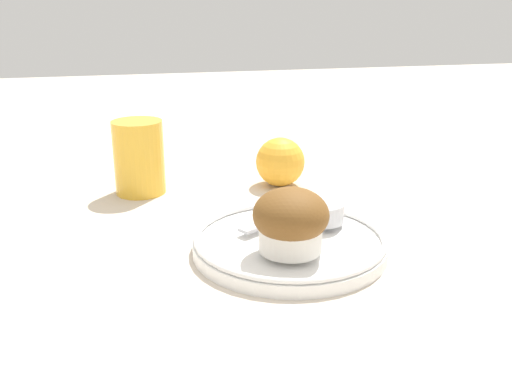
# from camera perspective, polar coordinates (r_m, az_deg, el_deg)

# --- Properties ---
(ground_plane) EXTENTS (3.00, 3.00, 0.00)m
(ground_plane) POSITION_cam_1_polar(r_m,az_deg,el_deg) (0.65, 2.86, -5.22)
(ground_plane) COLOR beige
(plate) EXTENTS (0.21, 0.21, 0.02)m
(plate) POSITION_cam_1_polar(r_m,az_deg,el_deg) (0.62, 3.08, -5.16)
(plate) COLOR white
(plate) RESTS_ON ground_plane
(muffin) EXTENTS (0.08, 0.08, 0.07)m
(muffin) POSITION_cam_1_polar(r_m,az_deg,el_deg) (0.57, 3.49, -2.89)
(muffin) COLOR silver
(muffin) RESTS_ON plate
(cream_ramekin) EXTENTS (0.05, 0.05, 0.02)m
(cream_ramekin) POSITION_cam_1_polar(r_m,az_deg,el_deg) (0.66, 6.59, -1.89)
(cream_ramekin) COLOR silver
(cream_ramekin) RESTS_ON plate
(berry_pair) EXTENTS (0.03, 0.02, 0.02)m
(berry_pair) POSITION_cam_1_polar(r_m,az_deg,el_deg) (0.66, 4.03, -2.16)
(berry_pair) COLOR maroon
(berry_pair) RESTS_ON plate
(butter_knife) EXTENTS (0.14, 0.09, 0.00)m
(butter_knife) POSITION_cam_1_polar(r_m,az_deg,el_deg) (0.67, 3.36, -2.17)
(butter_knife) COLOR #B7B7BC
(butter_knife) RESTS_ON plate
(orange_fruit) EXTENTS (0.07, 0.07, 0.07)m
(orange_fruit) POSITION_cam_1_polar(r_m,az_deg,el_deg) (0.83, 2.44, 3.02)
(orange_fruit) COLOR #F4A82D
(orange_fruit) RESTS_ON ground_plane
(juice_glass) EXTENTS (0.07, 0.07, 0.10)m
(juice_glass) POSITION_cam_1_polar(r_m,az_deg,el_deg) (0.81, -11.62, 3.42)
(juice_glass) COLOR gold
(juice_glass) RESTS_ON ground_plane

